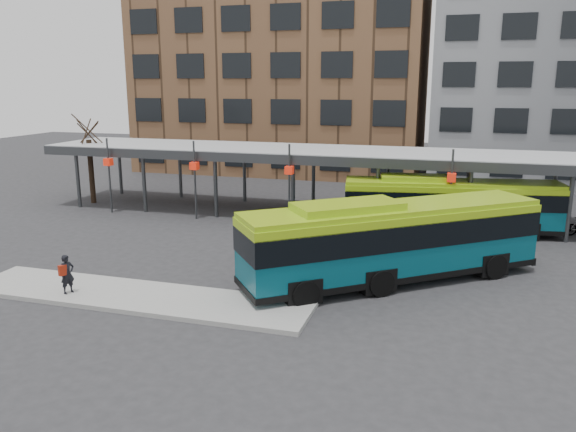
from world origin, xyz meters
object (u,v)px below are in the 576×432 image
object	(u,v)px
tree	(91,168)
bus_rear	(450,204)
pedestrian	(67,274)
bus_front	(392,239)

from	to	relation	value
tree	bus_rear	size ratio (longest dim) A/B	0.47
tree	pedestrian	bearing A→B (deg)	-57.64
tree	pedestrian	xyz separation A→B (m)	(9.90, -15.63, -1.47)
bus_rear	pedestrian	distance (m)	20.12
tree	bus_front	xyz separation A→B (m)	(21.79, -10.23, -0.57)
bus_front	pedestrian	size ratio (longest dim) A/B	7.74
pedestrian	bus_front	bearing A→B (deg)	-42.23
tree	bus_rear	distance (m)	24.06
tree	bus_front	distance (m)	24.08
bus_rear	pedestrian	world-z (taller)	bus_rear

